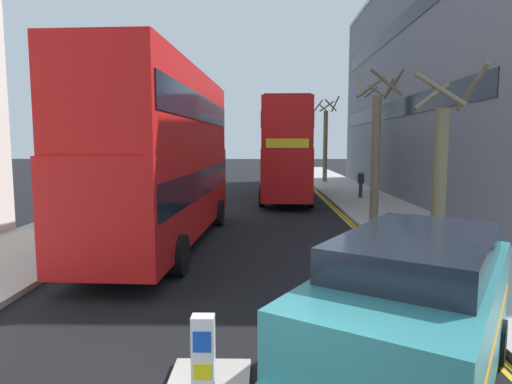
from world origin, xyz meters
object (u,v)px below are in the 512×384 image
(double_decker_bus_away, at_px, (164,152))
(double_decker_bus_oncoming, at_px, (286,148))
(keep_left_bollard, at_px, (203,363))
(pedestrian_far, at_px, (361,183))
(taxi_minivan, at_px, (412,316))

(double_decker_bus_away, height_order, double_decker_bus_oncoming, same)
(keep_left_bollard, xyz_separation_m, pedestrian_far, (6.40, 20.48, 0.38))
(double_decker_bus_away, distance_m, pedestrian_far, 14.68)
(keep_left_bollard, height_order, double_decker_bus_oncoming, double_decker_bus_oncoming)
(double_decker_bus_oncoming, height_order, pedestrian_far, double_decker_bus_oncoming)
(taxi_minivan, bearing_deg, pedestrian_far, 79.48)
(taxi_minivan, bearing_deg, double_decker_bus_away, 120.86)
(double_decker_bus_away, bearing_deg, taxi_minivan, -59.14)
(keep_left_bollard, distance_m, taxi_minivan, 2.73)
(double_decker_bus_away, xyz_separation_m, pedestrian_far, (8.85, 11.54, -2.04))
(keep_left_bollard, bearing_deg, double_decker_bus_oncoming, 84.44)
(double_decker_bus_oncoming, bearing_deg, double_decker_bus_away, -110.66)
(keep_left_bollard, relative_size, taxi_minivan, 0.22)
(double_decker_bus_oncoming, relative_size, pedestrian_far, 6.72)
(taxi_minivan, xyz_separation_m, pedestrian_far, (3.73, 20.10, -0.08))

